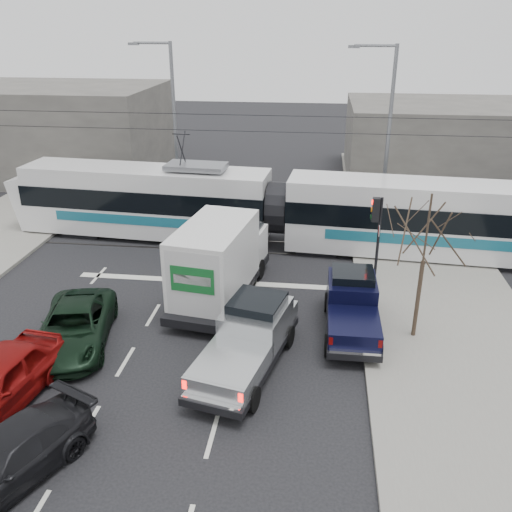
# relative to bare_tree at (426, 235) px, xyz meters

# --- Properties ---
(ground) EXTENTS (120.00, 120.00, 0.00)m
(ground) POSITION_rel_bare_tree_xyz_m (-7.60, -2.50, -3.79)
(ground) COLOR black
(ground) RESTS_ON ground
(sidewalk_right) EXTENTS (6.00, 60.00, 0.15)m
(sidewalk_right) POSITION_rel_bare_tree_xyz_m (1.40, -2.50, -3.72)
(sidewalk_right) COLOR gray
(sidewalk_right) RESTS_ON ground
(rails) EXTENTS (60.00, 1.60, 0.03)m
(rails) POSITION_rel_bare_tree_xyz_m (-7.60, 7.50, -3.78)
(rails) COLOR #33302D
(rails) RESTS_ON ground
(building_left) EXTENTS (14.00, 10.00, 6.00)m
(building_left) POSITION_rel_bare_tree_xyz_m (-21.60, 19.50, -0.79)
(building_left) COLOR slate
(building_left) RESTS_ON ground
(building_right) EXTENTS (12.00, 10.00, 5.00)m
(building_right) POSITION_rel_bare_tree_xyz_m (4.40, 21.50, -1.29)
(building_right) COLOR slate
(building_right) RESTS_ON ground
(bare_tree) EXTENTS (2.40, 2.40, 5.00)m
(bare_tree) POSITION_rel_bare_tree_xyz_m (0.00, 0.00, 0.00)
(bare_tree) COLOR #47382B
(bare_tree) RESTS_ON ground
(traffic_signal) EXTENTS (0.44, 0.44, 3.60)m
(traffic_signal) POSITION_rel_bare_tree_xyz_m (-1.13, 4.00, -1.05)
(traffic_signal) COLOR black
(traffic_signal) RESTS_ON ground
(street_lamp_near) EXTENTS (2.38, 0.25, 9.00)m
(street_lamp_near) POSITION_rel_bare_tree_xyz_m (-0.29, 11.50, 1.32)
(street_lamp_near) COLOR slate
(street_lamp_near) RESTS_ON ground
(street_lamp_far) EXTENTS (2.38, 0.25, 9.00)m
(street_lamp_far) POSITION_rel_bare_tree_xyz_m (-11.79, 13.50, 1.32)
(street_lamp_far) COLOR slate
(street_lamp_far) RESTS_ON ground
(catenary) EXTENTS (60.00, 0.20, 7.00)m
(catenary) POSITION_rel_bare_tree_xyz_m (-7.60, 7.50, 0.09)
(catenary) COLOR black
(catenary) RESTS_ON ground
(tram) EXTENTS (25.41, 4.49, 5.16)m
(tram) POSITION_rel_bare_tree_xyz_m (-5.35, 7.86, -1.96)
(tram) COLOR silver
(tram) RESTS_ON ground
(silver_pickup) EXTENTS (3.01, 5.70, 1.97)m
(silver_pickup) POSITION_rel_bare_tree_xyz_m (-5.35, -2.12, -2.81)
(silver_pickup) COLOR black
(silver_pickup) RESTS_ON ground
(box_truck) EXTENTS (3.15, 6.70, 3.22)m
(box_truck) POSITION_rel_bare_tree_xyz_m (-7.05, 2.12, -2.20)
(box_truck) COLOR black
(box_truck) RESTS_ON ground
(navy_pickup) EXTENTS (1.83, 4.65, 1.95)m
(navy_pickup) POSITION_rel_bare_tree_xyz_m (-2.10, 0.41, -2.83)
(navy_pickup) COLOR black
(navy_pickup) RESTS_ON ground
(green_car) EXTENTS (3.20, 5.19, 1.34)m
(green_car) POSITION_rel_bare_tree_xyz_m (-11.27, -1.70, -3.12)
(green_car) COLOR black
(green_car) RESTS_ON ground
(dark_car) EXTENTS (3.45, 4.73, 1.27)m
(dark_car) POSITION_rel_bare_tree_xyz_m (-10.33, -7.49, -3.16)
(dark_car) COLOR black
(dark_car) RESTS_ON ground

